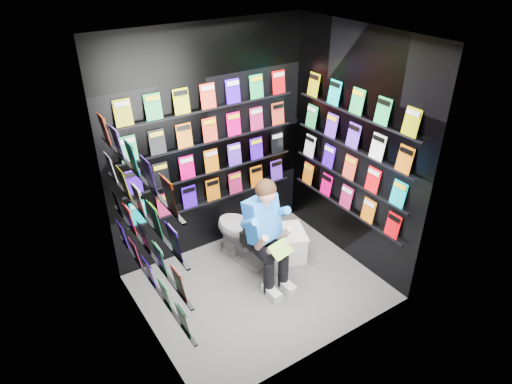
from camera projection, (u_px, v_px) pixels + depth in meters
floor at (259, 287)px, 4.92m from camera, size 2.40×2.40×0.00m
ceiling at (261, 38)px, 3.63m from camera, size 2.40×2.40×0.00m
wall_back at (209, 145)px, 5.00m from camera, size 2.40×0.04×2.60m
wall_front at (331, 233)px, 3.55m from camera, size 2.40×0.04×2.60m
wall_left at (137, 220)px, 3.70m from camera, size 0.04×2.00×2.60m
wall_right at (354, 152)px, 4.85m from camera, size 0.04×2.00×2.60m
comics_back at (211, 146)px, 4.97m from camera, size 2.10×0.06×1.37m
comics_left at (141, 219)px, 3.71m from camera, size 0.06×1.70×1.37m
comics_right at (352, 152)px, 4.83m from camera, size 0.06×1.70×1.37m
toilet at (243, 232)px, 5.18m from camera, size 0.56×0.82×0.73m
longbox at (293, 244)px, 5.33m from camera, size 0.37×0.48×0.31m
longbox_lid at (293, 232)px, 5.25m from camera, size 0.40×0.50×0.03m
reader at (261, 219)px, 4.72m from camera, size 0.62×0.79×1.31m
held_comic at (281, 249)px, 4.55m from camera, size 0.27×0.19×0.11m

